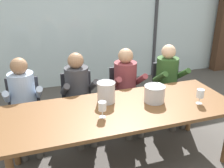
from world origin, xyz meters
The scene contains 17 objects.
ground centered at (0.00, 1.00, 0.00)m, with size 14.00×14.00×0.00m, color #4C4742.
window_glass_panel centered at (0.00, 2.66, 1.30)m, with size 7.78×0.03×2.60m, color silver.
window_mullion_right centered at (1.75, 2.64, 1.30)m, with size 0.06×0.06×2.60m, color #38383D.
hillside_vineyard centered at (0.00, 6.10, 0.93)m, with size 13.78×2.40×1.85m, color #386633.
dining_table centered at (0.00, 0.00, 0.68)m, with size 2.58×0.96×0.74m.
chair_near_curtain centered at (-1.05, 0.90, 0.50)m, with size 0.49×0.49×0.87m.
chair_left_of_center centered at (-0.32, 0.87, 0.50)m, with size 0.44×0.44×0.87m.
chair_center centered at (0.39, 0.90, 0.50)m, with size 0.47×0.47×0.87m.
chair_right_of_center centered at (1.08, 0.88, 0.50)m, with size 0.50×0.50×0.87m.
person_pale_blue_shirt centered at (-1.04, 0.75, 0.68)m, with size 0.47×0.62×1.19m.
person_charcoal_jacket centered at (-0.33, 0.75, 0.68)m, with size 0.48×0.62×1.19m.
person_maroon_top centered at (0.36, 0.75, 0.68)m, with size 0.46×0.61×1.19m.
person_olive_shirt centered at (1.04, 0.75, 0.68)m, with size 0.48×0.62×1.19m.
ice_bucket_primary centered at (0.41, 0.04, 0.85)m, with size 0.24×0.24×0.20m.
ice_bucket_secondary centered at (-0.12, 0.21, 0.87)m, with size 0.21×0.21×0.24m.
wine_glass_by_left_taster centered at (0.88, -0.18, 0.86)m, with size 0.08×0.08×0.17m.
wine_glass_near_bucket centered at (-0.26, -0.12, 0.86)m, with size 0.08×0.08×0.17m.
Camera 1 is at (-0.92, -2.40, 2.09)m, focal length 41.76 mm.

